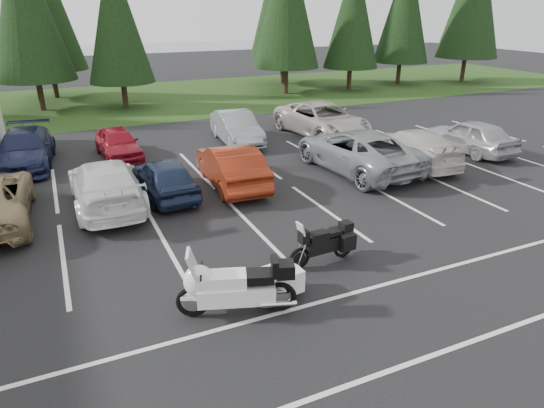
{
  "coord_description": "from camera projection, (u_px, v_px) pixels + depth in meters",
  "views": [
    {
      "loc": [
        -4.57,
        -11.58,
        6.31
      ],
      "look_at": [
        0.51,
        -0.5,
        1.28
      ],
      "focal_mm": 32.0,
      "sensor_mm": 36.0,
      "label": 1
    }
  ],
  "objects": [
    {
      "name": "car_far_4",
      "position": [
        322.0,
        120.0,
        24.88
      ],
      "size": [
        3.35,
        6.25,
        1.67
      ],
      "primitive_type": "imported",
      "rotation": [
        0.0,
        0.0,
        0.1
      ],
      "color": "#B5ADA6",
      "rests_on": "ground"
    },
    {
      "name": "stall_markings",
      "position": [
        225.0,
        216.0,
        15.57
      ],
      "size": [
        32.0,
        16.0,
        0.01
      ],
      "primitive_type": "cube",
      "color": "silver",
      "rests_on": "ground"
    },
    {
      "name": "conifer_7",
      "position": [
        353.0,
        12.0,
        36.74
      ],
      "size": [
        4.27,
        4.27,
        9.94
      ],
      "color": "#332316",
      "rests_on": "ground"
    },
    {
      "name": "car_near_5",
      "position": [
        231.0,
        166.0,
        17.96
      ],
      "size": [
        1.93,
        4.82,
        1.56
      ],
      "primitive_type": "imported",
      "rotation": [
        0.0,
        0.0,
        3.08
      ],
      "color": "maroon",
      "rests_on": "ground"
    },
    {
      "name": "car_far_3",
      "position": [
        237.0,
        128.0,
        23.62
      ],
      "size": [
        1.94,
        4.68,
        1.5
      ],
      "primitive_type": "imported",
      "rotation": [
        0.0,
        0.0,
        -0.08
      ],
      "color": "gray",
      "rests_on": "ground"
    },
    {
      "name": "conifer_8",
      "position": [
        405.0,
        6.0,
        39.39
      ],
      "size": [
        4.53,
        4.53,
        10.56
      ],
      "color": "#332316",
      "rests_on": "ground"
    },
    {
      "name": "cargo_trailer",
      "position": [
        277.0,
        284.0,
        11.13
      ],
      "size": [
        1.67,
        1.09,
        0.72
      ],
      "primitive_type": null,
      "rotation": [
        0.0,
        0.0,
        0.15
      ],
      "color": "white",
      "rests_on": "ground"
    },
    {
      "name": "car_far_2",
      "position": [
        118.0,
        143.0,
        21.32
      ],
      "size": [
        1.81,
        4.0,
        1.33
      ],
      "primitive_type": "imported",
      "rotation": [
        0.0,
        0.0,
        0.06
      ],
      "color": "maroon",
      "rests_on": "ground"
    },
    {
      "name": "car_near_3",
      "position": [
        105.0,
        184.0,
        16.14
      ],
      "size": [
        2.21,
        5.37,
        1.56
      ],
      "primitive_type": "imported",
      "rotation": [
        0.0,
        0.0,
        3.14
      ],
      "color": "white",
      "rests_on": "ground"
    },
    {
      "name": "car_far_1",
      "position": [
        25.0,
        149.0,
        20.13
      ],
      "size": [
        2.58,
        5.34,
        1.5
      ],
      "primitive_type": "imported",
      "rotation": [
        0.0,
        0.0,
        -0.1
      ],
      "color": "#181D3C",
      "rests_on": "ground"
    },
    {
      "name": "grass_strip",
      "position": [
        121.0,
        101.0,
        34.07
      ],
      "size": [
        80.0,
        16.0,
        0.01
      ],
      "primitive_type": "cube",
      "color": "#1D3711",
      "rests_on": "ground"
    },
    {
      "name": "touring_motorcycle",
      "position": [
        236.0,
        282.0,
        10.38
      ],
      "size": [
        3.02,
        1.78,
        1.6
      ],
      "primitive_type": null,
      "rotation": [
        0.0,
        0.0,
        -0.33
      ],
      "color": "white",
      "rests_on": "ground"
    },
    {
      "name": "car_near_8",
      "position": [
        471.0,
        136.0,
        22.12
      ],
      "size": [
        1.85,
        4.48,
        1.52
      ],
      "primitive_type": "imported",
      "rotation": [
        0.0,
        0.0,
        3.15
      ],
      "color": "#9D9DA2",
      "rests_on": "ground"
    },
    {
      "name": "car_near_6",
      "position": [
        357.0,
        150.0,
        19.63
      ],
      "size": [
        3.14,
        6.2,
        1.68
      ],
      "primitive_type": "imported",
      "rotation": [
        0.0,
        0.0,
        3.2
      ],
      "color": "gray",
      "rests_on": "ground"
    },
    {
      "name": "car_near_7",
      "position": [
        411.0,
        147.0,
        20.43
      ],
      "size": [
        2.47,
        5.28,
        1.49
      ],
      "primitive_type": "imported",
      "rotation": [
        0.0,
        0.0,
        3.06
      ],
      "color": "beige",
      "rests_on": "ground"
    },
    {
      "name": "lake_water",
      "position": [
        116.0,
        58.0,
        61.66
      ],
      "size": [
        70.0,
        50.0,
        0.02
      ],
      "primitive_type": "cube",
      "color": "slate",
      "rests_on": "ground"
    },
    {
      "name": "conifer_4",
      "position": [
        24.0,
        1.0,
        28.73
      ],
      "size": [
        4.8,
        4.8,
        11.17
      ],
      "color": "#332316",
      "rests_on": "ground"
    },
    {
      "name": "adventure_motorcycle",
      "position": [
        322.0,
        240.0,
        12.53
      ],
      "size": [
        2.22,
        0.89,
        1.33
      ],
      "primitive_type": null,
      "rotation": [
        0.0,
        0.0,
        0.06
      ],
      "color": "black",
      "rests_on": "ground"
    },
    {
      "name": "conifer_5",
      "position": [
        116.0,
        16.0,
        29.9
      ],
      "size": [
        4.14,
        4.14,
        9.63
      ],
      "color": "#332316",
      "rests_on": "ground"
    },
    {
      "name": "ground",
      "position": [
        249.0,
        242.0,
        13.89
      ],
      "size": [
        120.0,
        120.0,
        0.0
      ],
      "primitive_type": "plane",
      "color": "black",
      "rests_on": "ground"
    },
    {
      "name": "car_near_4",
      "position": [
        164.0,
        177.0,
        17.0
      ],
      "size": [
        1.85,
        4.16,
        1.39
      ],
      "primitive_type": "imported",
      "rotation": [
        0.0,
        0.0,
        3.2
      ],
      "color": "#192540",
      "rests_on": "ground"
    }
  ]
}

